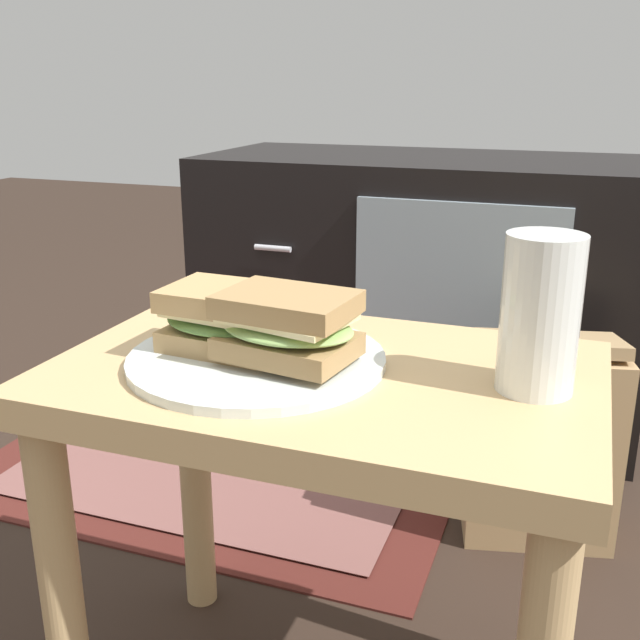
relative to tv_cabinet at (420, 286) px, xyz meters
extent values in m
cube|color=tan|center=(0.11, -0.95, 0.15)|extent=(0.56, 0.36, 0.04)
cylinder|color=tan|center=(-0.14, -1.09, -0.08)|extent=(0.04, 0.04, 0.43)
cylinder|color=tan|center=(-0.14, -0.80, -0.08)|extent=(0.04, 0.04, 0.43)
cylinder|color=tan|center=(0.35, -0.80, -0.08)|extent=(0.04, 0.04, 0.43)
cube|color=black|center=(0.00, 0.00, 0.00)|extent=(0.96, 0.44, 0.58)
cube|color=#8C9EA8|center=(0.12, -0.22, 0.01)|extent=(0.40, 0.01, 0.44)
cylinder|color=silver|center=(-0.27, -0.23, 0.12)|extent=(0.08, 0.01, 0.01)
cylinder|color=silver|center=(-0.27, -0.23, -0.10)|extent=(0.08, 0.01, 0.01)
cube|color=#4C1E19|center=(-0.30, -0.40, -0.29)|extent=(0.93, 0.69, 0.01)
cube|color=brown|center=(-0.30, -0.40, -0.28)|extent=(0.76, 0.57, 0.00)
cylinder|color=silver|center=(0.04, -0.96, 0.17)|extent=(0.27, 0.27, 0.01)
cube|color=tan|center=(0.00, -0.95, 0.19)|extent=(0.13, 0.10, 0.02)
ellipsoid|color=#608C42|center=(0.00, -0.95, 0.21)|extent=(0.14, 0.11, 0.02)
cube|color=beige|center=(0.00, -0.95, 0.22)|extent=(0.12, 0.10, 0.01)
cube|color=tan|center=(0.00, -0.95, 0.23)|extent=(0.13, 0.10, 0.02)
cube|color=#9E7A4C|center=(0.08, -0.98, 0.20)|extent=(0.14, 0.11, 0.02)
ellipsoid|color=#8CB260|center=(0.08, -0.98, 0.22)|extent=(0.15, 0.12, 0.02)
cube|color=beige|center=(0.08, -0.98, 0.23)|extent=(0.13, 0.11, 0.01)
cube|color=#9E7A4C|center=(0.08, -0.98, 0.24)|extent=(0.14, 0.11, 0.02)
cylinder|color=silver|center=(0.31, -0.94, 0.25)|extent=(0.07, 0.07, 0.15)
cylinder|color=orange|center=(0.31, -0.94, 0.23)|extent=(0.07, 0.07, 0.12)
cylinder|color=white|center=(0.31, -0.94, 0.30)|extent=(0.07, 0.07, 0.01)
cube|color=tan|center=(0.31, -0.44, -0.13)|extent=(0.27, 0.21, 0.33)
cube|color=#987950|center=(0.31, -0.44, 0.05)|extent=(0.25, 0.18, 0.04)
camera|label=1|loc=(0.35, -1.63, 0.46)|focal=42.26mm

